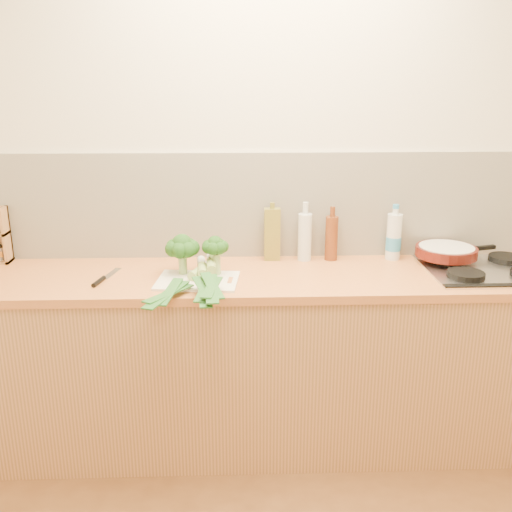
{
  "coord_description": "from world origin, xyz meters",
  "views": [
    {
      "loc": [
        -0.19,
        -1.37,
        1.78
      ],
      "look_at": [
        -0.1,
        1.1,
        1.02
      ],
      "focal_mm": 40.0,
      "sensor_mm": 36.0,
      "label": 1
    }
  ],
  "objects_px": {
    "gas_hob": "(487,269)",
    "skillet": "(447,251)",
    "chopping_board": "(198,281)",
    "chefs_knife": "(102,279)"
  },
  "relations": [
    {
      "from": "gas_hob",
      "to": "skillet",
      "type": "distance_m",
      "value": 0.21
    },
    {
      "from": "chopping_board",
      "to": "gas_hob",
      "type": "bearing_deg",
      "value": 9.81
    },
    {
      "from": "chopping_board",
      "to": "skillet",
      "type": "distance_m",
      "value": 1.26
    },
    {
      "from": "gas_hob",
      "to": "skillet",
      "type": "xyz_separation_m",
      "value": [
        -0.15,
        0.13,
        0.05
      ]
    },
    {
      "from": "gas_hob",
      "to": "chefs_knife",
      "type": "height_order",
      "value": "gas_hob"
    },
    {
      "from": "chefs_knife",
      "to": "skillet",
      "type": "xyz_separation_m",
      "value": [
        1.67,
        0.21,
        0.06
      ]
    },
    {
      "from": "gas_hob",
      "to": "chefs_knife",
      "type": "xyz_separation_m",
      "value": [
        -1.83,
        -0.07,
        -0.01
      ]
    },
    {
      "from": "chopping_board",
      "to": "chefs_knife",
      "type": "xyz_separation_m",
      "value": [
        -0.44,
        0.03,
        0.0
      ]
    },
    {
      "from": "skillet",
      "to": "gas_hob",
      "type": "bearing_deg",
      "value": -56.7
    },
    {
      "from": "gas_hob",
      "to": "skillet",
      "type": "bearing_deg",
      "value": 139.11
    }
  ]
}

